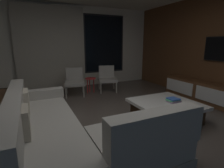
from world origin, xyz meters
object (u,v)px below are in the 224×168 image
object	(u,v)px
side_stool	(90,81)
coffee_table	(166,111)
accent_chair_near_window	(107,77)
media_console	(221,97)
book_stack_on_coffee_table	(173,100)
mounted_tv	(224,49)
accent_chair_by_curtain	(75,80)
sectional_couch	(67,134)

from	to	relation	value
side_stool	coffee_table	bearing A→B (deg)	-74.14
accent_chair_near_window	media_console	size ratio (longest dim) A/B	0.25
coffee_table	book_stack_on_coffee_table	distance (m)	0.26
side_stool	mounted_tv	xyz separation A→B (m)	(2.55, -2.31, 0.98)
media_console	accent_chair_by_curtain	bearing A→B (deg)	138.39
sectional_couch	media_console	distance (m)	3.64
sectional_couch	media_console	xyz separation A→B (m)	(3.63, 0.26, -0.04)
coffee_table	book_stack_on_coffee_table	size ratio (longest dim) A/B	4.60
mounted_tv	side_stool	bearing A→B (deg)	137.83
coffee_table	accent_chair_near_window	distance (m)	2.55
book_stack_on_coffee_table	side_stool	bearing A→B (deg)	108.67
accent_chair_near_window	side_stool	size ratio (longest dim) A/B	1.70
book_stack_on_coffee_table	accent_chair_by_curtain	xyz separation A→B (m)	(-1.33, 2.55, 0.04)
coffee_table	accent_chair_by_curtain	distance (m)	2.79
accent_chair_by_curtain	sectional_couch	bearing A→B (deg)	-105.76
coffee_table	accent_chair_near_window	xyz separation A→B (m)	(-0.14, 2.54, 0.25)
coffee_table	mounted_tv	xyz separation A→B (m)	(1.84, 0.19, 1.16)
sectional_couch	accent_chair_by_curtain	size ratio (longest dim) A/B	3.21
media_console	mounted_tv	distance (m)	1.13
book_stack_on_coffee_table	accent_chair_near_window	bearing A→B (deg)	96.32
book_stack_on_coffee_table	media_console	bearing A→B (deg)	0.87
book_stack_on_coffee_table	mounted_tv	distance (m)	1.96
coffee_table	side_stool	xyz separation A→B (m)	(-0.71, 2.50, 0.19)
sectional_couch	coffee_table	size ratio (longest dim) A/B	2.16
accent_chair_near_window	book_stack_on_coffee_table	bearing A→B (deg)	-83.68
side_stool	media_console	size ratio (longest dim) A/B	0.15
accent_chair_by_curtain	mounted_tv	distance (m)	3.93
sectional_couch	mounted_tv	size ratio (longest dim) A/B	2.48
accent_chair_near_window	accent_chair_by_curtain	bearing A→B (deg)	-178.75
accent_chair_by_curtain	side_stool	world-z (taller)	accent_chair_by_curtain
sectional_couch	media_console	bearing A→B (deg)	4.16
sectional_couch	accent_chair_near_window	xyz separation A→B (m)	(1.83, 2.81, 0.14)
accent_chair_near_window	accent_chair_by_curtain	size ratio (longest dim) A/B	1.00
coffee_table	accent_chair_near_window	size ratio (longest dim) A/B	1.49
sectional_couch	book_stack_on_coffee_table	bearing A→B (deg)	6.49
coffee_table	media_console	size ratio (longest dim) A/B	0.37
sectional_couch	side_stool	xyz separation A→B (m)	(1.26, 2.77, 0.08)
accent_chair_near_window	side_stool	bearing A→B (deg)	-175.97
coffee_table	book_stack_on_coffee_table	world-z (taller)	book_stack_on_coffee_table
sectional_couch	accent_chair_near_window	bearing A→B (deg)	56.92
book_stack_on_coffee_table	accent_chair_by_curtain	world-z (taller)	accent_chair_by_curtain
accent_chair_near_window	media_console	distance (m)	3.13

